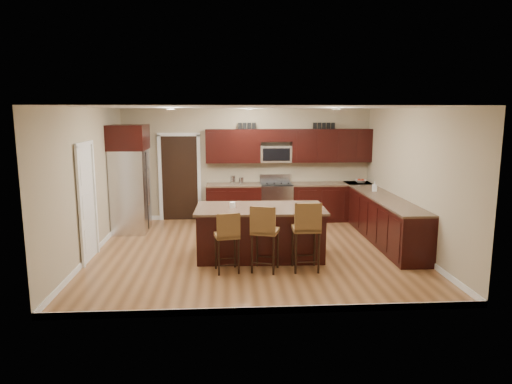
{
  "coord_description": "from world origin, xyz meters",
  "views": [
    {
      "loc": [
        -0.5,
        -8.35,
        2.62
      ],
      "look_at": [
        0.06,
        0.4,
        1.08
      ],
      "focal_mm": 32.0,
      "sensor_mm": 36.0,
      "label": 1
    }
  ],
  "objects": [
    {
      "name": "floor_mat",
      "position": [
        1.17,
        1.21,
        0.01
      ],
      "size": [
        0.95,
        0.71,
        0.01
      ],
      "primitive_type": "cube",
      "rotation": [
        0.0,
        0.0,
        -0.17
      ],
      "color": "brown",
      "rests_on": "floor"
    },
    {
      "name": "island",
      "position": [
        0.09,
        -0.3,
        0.43
      ],
      "size": [
        2.36,
        1.28,
        0.92
      ],
      "rotation": [
        0.0,
        0.0,
        -0.03
      ],
      "color": "black",
      "rests_on": "floor"
    },
    {
      "name": "fruit_bowl",
      "position": [
        2.75,
        2.45,
        0.96
      ],
      "size": [
        0.35,
        0.35,
        0.07
      ],
      "primitive_type": "imported",
      "rotation": [
        0.0,
        0.0,
        -0.21
      ],
      "color": "silver",
      "rests_on": "base_cabinets"
    },
    {
      "name": "canister_tall",
      "position": [
        -0.36,
        2.45,
        1.02
      ],
      "size": [
        0.12,
        0.12,
        0.2
      ],
      "primitive_type": "cylinder",
      "color": "silver",
      "rests_on": "base_cabinets"
    },
    {
      "name": "stool_left",
      "position": [
        -0.5,
        -1.14,
        0.64
      ],
      "size": [
        0.44,
        0.44,
        1.02
      ],
      "rotation": [
        0.0,
        0.0,
        0.17
      ],
      "color": "brown",
      "rests_on": "floor"
    },
    {
      "name": "doorway",
      "position": [
        -1.65,
        2.73,
        1.03
      ],
      "size": [
        0.85,
        0.03,
        2.06
      ],
      "primitive_type": "cube",
      "color": "black",
      "rests_on": "floor"
    },
    {
      "name": "refrigerator",
      "position": [
        -2.62,
        1.68,
        1.21
      ],
      "size": [
        0.79,
        0.97,
        2.35
      ],
      "color": "silver",
      "rests_on": "floor"
    },
    {
      "name": "floor",
      "position": [
        0.0,
        0.0,
        0.0
      ],
      "size": [
        6.0,
        6.0,
        0.0
      ],
      "primitive_type": "plane",
      "color": "#906039",
      "rests_on": "ground"
    },
    {
      "name": "letter_decor",
      "position": [
        0.9,
        2.58,
        2.29
      ],
      "size": [
        2.2,
        0.03,
        0.15
      ],
      "primitive_type": null,
      "color": "black",
      "rests_on": "upper_cabinets"
    },
    {
      "name": "wall_left",
      "position": [
        -3.0,
        0.0,
        1.35
      ],
      "size": [
        0.0,
        5.5,
        5.5
      ],
      "primitive_type": "plane",
      "rotation": [
        1.57,
        0.0,
        1.57
      ],
      "color": "tan",
      "rests_on": "floor"
    },
    {
      "name": "stool_right",
      "position": [
        0.8,
        -1.15,
        0.74
      ],
      "size": [
        0.44,
        0.44,
        1.18
      ],
      "rotation": [
        0.0,
        0.0,
        -0.01
      ],
      "color": "brown",
      "rests_on": "floor"
    },
    {
      "name": "range",
      "position": [
        0.68,
        2.45,
        0.47
      ],
      "size": [
        0.76,
        0.64,
        1.11
      ],
      "color": "silver",
      "rests_on": "floor"
    },
    {
      "name": "island_jar",
      "position": [
        -0.41,
        -0.3,
        0.97
      ],
      "size": [
        0.1,
        0.1,
        0.1
      ],
      "primitive_type": "cylinder",
      "color": "white",
      "rests_on": "island"
    },
    {
      "name": "microwave",
      "position": [
        0.68,
        2.6,
        1.62
      ],
      "size": [
        0.76,
        0.31,
        0.4
      ],
      "primitive_type": "cube",
      "color": "silver",
      "rests_on": "upper_cabinets"
    },
    {
      "name": "canister_short",
      "position": [
        -0.16,
        2.45,
        1.0
      ],
      "size": [
        0.11,
        0.11,
        0.15
      ],
      "primitive_type": "cylinder",
      "color": "silver",
      "rests_on": "base_cabinets"
    },
    {
      "name": "base_cabinets",
      "position": [
        1.9,
        1.45,
        0.46
      ],
      "size": [
        4.02,
        3.96,
        0.92
      ],
      "color": "black",
      "rests_on": "floor"
    },
    {
      "name": "ceiling",
      "position": [
        0.0,
        0.0,
        2.7
      ],
      "size": [
        6.0,
        6.0,
        0.0
      ],
      "primitive_type": "plane",
      "rotation": [
        3.14,
        0.0,
        0.0
      ],
      "color": "silver",
      "rests_on": "wall_back"
    },
    {
      "name": "wall_right",
      "position": [
        3.0,
        0.0,
        1.35
      ],
      "size": [
        0.0,
        5.5,
        5.5
      ],
      "primitive_type": "plane",
      "rotation": [
        1.57,
        0.0,
        -1.57
      ],
      "color": "tan",
      "rests_on": "floor"
    },
    {
      "name": "wall_back",
      "position": [
        0.0,
        2.75,
        1.35
      ],
      "size": [
        6.0,
        0.0,
        6.0
      ],
      "primitive_type": "plane",
      "rotation": [
        1.57,
        0.0,
        0.0
      ],
      "color": "tan",
      "rests_on": "floor"
    },
    {
      "name": "stool_mid",
      "position": [
        0.1,
        -1.14,
        0.7
      ],
      "size": [
        0.53,
        0.53,
        1.13
      ],
      "rotation": [
        0.0,
        0.0,
        -0.3
      ],
      "color": "brown",
      "rests_on": "floor"
    },
    {
      "name": "pantry_door",
      "position": [
        -2.98,
        -0.3,
        1.02
      ],
      "size": [
        0.03,
        0.8,
        2.04
      ],
      "primitive_type": "cube",
      "color": "white",
      "rests_on": "floor"
    },
    {
      "name": "soap_bottle",
      "position": [
        2.7,
        1.24,
        1.03
      ],
      "size": [
        0.11,
        0.12,
        0.21
      ],
      "primitive_type": "imported",
      "rotation": [
        0.0,
        0.0,
        -0.22
      ],
      "color": "#B2B2B2",
      "rests_on": "base_cabinets"
    },
    {
      "name": "upper_cabinets",
      "position": [
        1.04,
        2.58,
        1.84
      ],
      "size": [
        4.0,
        0.33,
        0.8
      ],
      "color": "black",
      "rests_on": "wall_back"
    }
  ]
}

